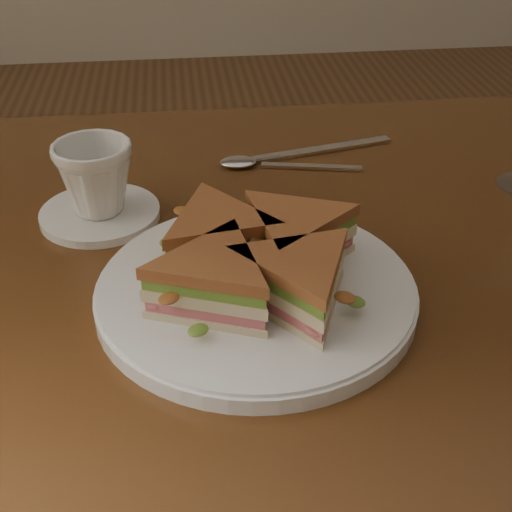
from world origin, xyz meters
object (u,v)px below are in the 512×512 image
object	(u,v)px
sandwich_wedges	(256,260)
coffee_cup	(95,178)
knife	(313,151)
plate	(256,293)
table	(257,321)
saucer	(100,214)
spoon	(256,164)

from	to	relation	value
sandwich_wedges	coffee_cup	bearing A→B (deg)	132.20
sandwich_wedges	knife	size ratio (longest dim) A/B	1.26
plate	sandwich_wedges	world-z (taller)	sandwich_wedges
table	coffee_cup	xyz separation A→B (m)	(-0.17, 0.09, 0.15)
knife	saucer	bearing A→B (deg)	-165.71
sandwich_wedges	saucer	size ratio (longest dim) A/B	1.96
sandwich_wedges	coffee_cup	xyz separation A→B (m)	(-0.16, 0.18, 0.01)
knife	coffee_cup	size ratio (longest dim) A/B	2.41
saucer	coffee_cup	world-z (taller)	coffee_cup
plate	saucer	distance (m)	0.24
spoon	knife	world-z (taller)	spoon
coffee_cup	plate	bearing A→B (deg)	-41.51
knife	saucer	xyz separation A→B (m)	(-0.27, -0.14, 0.00)
knife	table	bearing A→B (deg)	-127.68
saucer	coffee_cup	distance (m)	0.05
table	spoon	world-z (taller)	spoon
plate	coffee_cup	xyz separation A→B (m)	(-0.16, 0.18, 0.04)
sandwich_wedges	plate	bearing A→B (deg)	69.44
table	spoon	size ratio (longest dim) A/B	6.60
sandwich_wedges	spoon	distance (m)	0.29
plate	spoon	xyz separation A→B (m)	(0.03, 0.29, -0.00)
sandwich_wedges	saucer	distance (m)	0.24
table	saucer	distance (m)	0.22
coffee_cup	spoon	bearing A→B (deg)	36.11
plate	spoon	size ratio (longest dim) A/B	1.69
saucer	table	bearing A→B (deg)	-26.57
table	knife	size ratio (longest dim) A/B	5.66
plate	sandwich_wedges	distance (m)	0.04
knife	plate	bearing A→B (deg)	-123.17
spoon	coffee_cup	xyz separation A→B (m)	(-0.19, -0.11, 0.05)
sandwich_wedges	spoon	world-z (taller)	sandwich_wedges
plate	sandwich_wedges	xyz separation A→B (m)	(-0.00, -0.00, 0.04)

